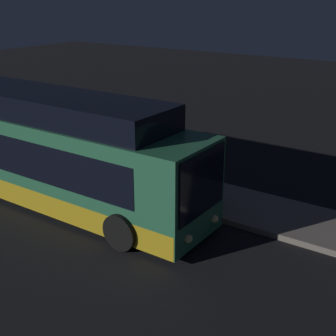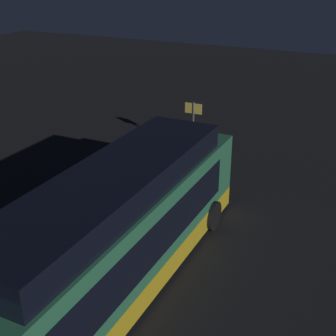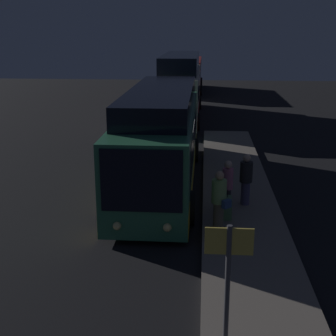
{
  "view_description": "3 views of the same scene",
  "coord_description": "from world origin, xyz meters",
  "px_view_note": "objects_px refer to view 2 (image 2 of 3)",
  "views": [
    {
      "loc": [
        10.71,
        -9.96,
        6.7
      ],
      "look_at": [
        3.47,
        0.54,
        1.89
      ],
      "focal_mm": 50.0,
      "sensor_mm": 36.0,
      "label": 1
    },
    {
      "loc": [
        -10.35,
        -6.22,
        8.75
      ],
      "look_at": [
        3.47,
        0.54,
        1.89
      ],
      "focal_mm": 50.0,
      "sensor_mm": 36.0,
      "label": 2
    },
    {
      "loc": [
        16.82,
        1.57,
        5.88
      ],
      "look_at": [
        3.47,
        0.54,
        1.89
      ],
      "focal_mm": 50.0,
      "sensor_mm": 36.0,
      "label": 3
    }
  ],
  "objects_px": {
    "suitcase": "(121,195)",
    "passenger_waiting": "(113,187)",
    "bus_lead": "(122,232)",
    "passenger_boarding": "(86,192)",
    "passenger_with_bags": "(137,175)",
    "sign_post": "(193,119)"
  },
  "relations": [
    {
      "from": "suitcase",
      "to": "passenger_waiting",
      "type": "bearing_deg",
      "value": -179.88
    },
    {
      "from": "bus_lead",
      "to": "suitcase",
      "type": "distance_m",
      "value": 4.67
    },
    {
      "from": "passenger_boarding",
      "to": "passenger_with_bags",
      "type": "distance_m",
      "value": 2.27
    },
    {
      "from": "passenger_with_bags",
      "to": "passenger_waiting",
      "type": "bearing_deg",
      "value": -145.36
    },
    {
      "from": "passenger_with_bags",
      "to": "sign_post",
      "type": "xyz_separation_m",
      "value": [
        5.43,
        -0.01,
        0.66
      ]
    },
    {
      "from": "suitcase",
      "to": "sign_post",
      "type": "height_order",
      "value": "sign_post"
    },
    {
      "from": "passenger_with_bags",
      "to": "sign_post",
      "type": "distance_m",
      "value": 5.47
    },
    {
      "from": "passenger_boarding",
      "to": "passenger_waiting",
      "type": "height_order",
      "value": "passenger_boarding"
    },
    {
      "from": "passenger_boarding",
      "to": "suitcase",
      "type": "distance_m",
      "value": 1.55
    },
    {
      "from": "bus_lead",
      "to": "passenger_boarding",
      "type": "bearing_deg",
      "value": 50.45
    },
    {
      "from": "passenger_waiting",
      "to": "suitcase",
      "type": "xyz_separation_m",
      "value": [
        0.55,
        0.0,
        -0.59
      ]
    },
    {
      "from": "passenger_boarding",
      "to": "passenger_waiting",
      "type": "bearing_deg",
      "value": -137.77
    },
    {
      "from": "bus_lead",
      "to": "passenger_with_bags",
      "type": "bearing_deg",
      "value": 24.85
    },
    {
      "from": "passenger_boarding",
      "to": "sign_post",
      "type": "bearing_deg",
      "value": -102.84
    },
    {
      "from": "passenger_waiting",
      "to": "suitcase",
      "type": "bearing_deg",
      "value": -172.21
    },
    {
      "from": "passenger_waiting",
      "to": "passenger_with_bags",
      "type": "relative_size",
      "value": 0.97
    },
    {
      "from": "passenger_with_bags",
      "to": "suitcase",
      "type": "distance_m",
      "value": 1.03
    },
    {
      "from": "bus_lead",
      "to": "passenger_boarding",
      "type": "height_order",
      "value": "bus_lead"
    },
    {
      "from": "passenger_boarding",
      "to": "passenger_with_bags",
      "type": "bearing_deg",
      "value": -120.14
    },
    {
      "from": "bus_lead",
      "to": "passenger_with_bags",
      "type": "distance_m",
      "value": 5.11
    },
    {
      "from": "sign_post",
      "to": "passenger_boarding",
      "type": "bearing_deg",
      "value": 172.71
    },
    {
      "from": "passenger_boarding",
      "to": "sign_post",
      "type": "relative_size",
      "value": 0.71
    }
  ]
}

